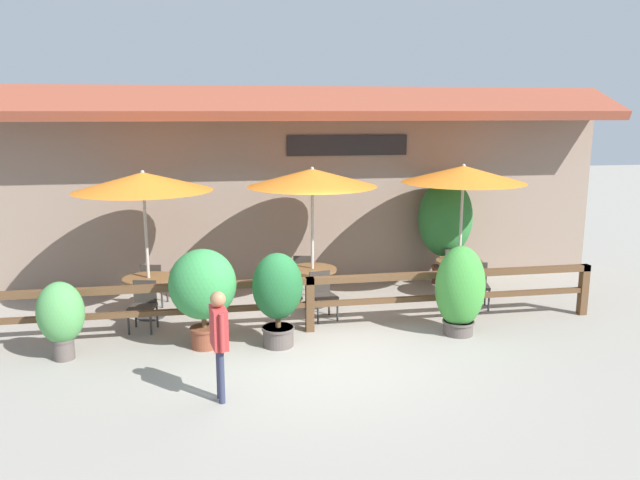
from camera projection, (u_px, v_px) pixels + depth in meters
ground_plane at (321, 354)px, 9.72m from camera, size 60.00×60.00×0.00m
building_facade at (287, 185)px, 13.23m from camera, size 14.28×1.49×4.23m
patio_railing at (310, 292)px, 10.59m from camera, size 10.40×0.14×0.95m
patio_umbrella_near at (143, 182)px, 10.95m from camera, size 2.44×2.44×2.70m
dining_table_near at (149, 286)px, 11.34m from camera, size 0.93×0.93×0.75m
chair_near_streetside at (143, 303)px, 10.70m from camera, size 0.50×0.50×0.85m
chair_near_wallside at (153, 282)px, 12.02m from camera, size 0.50×0.50×0.85m
patio_umbrella_middle at (312, 178)px, 11.61m from camera, size 2.44×2.44×2.70m
dining_table_middle at (312, 276)px, 12.00m from camera, size 0.93×0.93×0.75m
chair_middle_streetside at (322, 293)px, 11.31m from camera, size 0.50×0.50×0.85m
chair_middle_wallside at (304, 272)px, 12.74m from camera, size 0.49×0.49×0.85m
patio_umbrella_far at (463, 174)px, 12.23m from camera, size 2.44×2.44×2.70m
dining_table_far at (459, 268)px, 12.62m from camera, size 0.93×0.93×0.75m
chair_far_streetside at (477, 283)px, 11.96m from camera, size 0.51×0.51×0.85m
chair_far_wallside at (449, 265)px, 13.35m from camera, size 0.50×0.50×0.85m
potted_plant_small_flowering at (278, 292)px, 9.88m from camera, size 0.80×0.72×1.53m
potted_plant_tall_tropical at (460, 290)px, 10.43m from camera, size 0.84×0.76×1.53m
potted_plant_broad_leaf at (61, 316)px, 9.38m from camera, size 0.70×0.63×1.22m
potted_plant_corner_fern at (203, 287)px, 9.80m from camera, size 1.06×0.95×1.61m
potted_plant_entrance_palm at (445, 220)px, 13.44m from camera, size 1.17×1.05×2.30m
pedestrian at (219, 331)px, 7.97m from camera, size 0.24×0.52×1.48m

